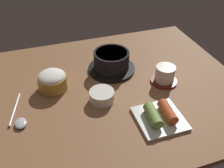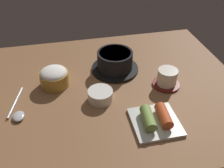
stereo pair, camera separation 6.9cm
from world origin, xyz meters
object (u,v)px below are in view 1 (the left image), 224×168
object	(u,v)px
stone_pot	(111,62)
spoon	(19,119)
banchan_cup_center	(102,96)
tea_cup_with_saucer	(165,75)
rice_bowl	(52,80)
kimchi_plate	(160,116)

from	to	relation	value
stone_pot	spoon	world-z (taller)	stone_pot
banchan_cup_center	spoon	xyz separation A→B (cm)	(-26.89, -0.76, -1.43)
tea_cup_with_saucer	rice_bowl	bearing A→B (deg)	167.48
rice_bowl	banchan_cup_center	distance (cm)	18.73
stone_pot	kimchi_plate	xyz separation A→B (cm)	(5.66, -30.32, -2.21)
banchan_cup_center	kimchi_plate	distance (cm)	20.10
rice_bowl	stone_pot	bearing A→B (deg)	11.27
banchan_cup_center	stone_pot	bearing A→B (deg)	61.91
stone_pot	spoon	xyz separation A→B (cm)	(-35.55, -16.98, -3.22)
banchan_cup_center	kimchi_plate	bearing A→B (deg)	-44.57
banchan_cup_center	spoon	bearing A→B (deg)	-178.38
tea_cup_with_saucer	spoon	xyz separation A→B (cm)	(-51.58, -3.60, -2.48)
kimchi_plate	stone_pot	bearing A→B (deg)	100.57
rice_bowl	kimchi_plate	world-z (taller)	rice_bowl
rice_bowl	tea_cup_with_saucer	size ratio (longest dim) A/B	1.05
stone_pot	rice_bowl	bearing A→B (deg)	-168.73
rice_bowl	banchan_cup_center	xyz separation A→B (cm)	(14.65, -11.57, -1.54)
rice_bowl	spoon	distance (cm)	17.63
spoon	banchan_cup_center	bearing A→B (deg)	1.62
rice_bowl	banchan_cup_center	world-z (taller)	rice_bowl
kimchi_plate	rice_bowl	bearing A→B (deg)	138.44
rice_bowl	spoon	bearing A→B (deg)	-134.80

